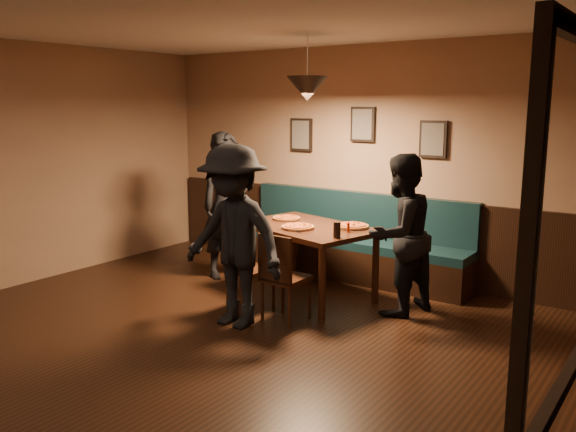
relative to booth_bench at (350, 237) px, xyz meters
The scene contains 24 objects.
floor 3.24m from the booth_bench, 90.00° to the right, with size 7.00×7.00×0.00m, color black.
ceiling 3.94m from the booth_bench, 90.00° to the right, with size 7.00×7.00×0.00m, color silver.
wall_back 0.95m from the booth_bench, 90.00° to the left, with size 6.00×6.00×0.00m, color #8C704F.
wall_right 4.48m from the booth_bench, 46.85° to the right, with size 7.00×7.00×0.00m, color #8C704F.
wainscot 0.27m from the booth_bench, 90.00° to the left, with size 5.88×0.06×1.00m, color black.
booth_bench is the anchor object (origin of this frame).
picture_left 1.52m from the booth_bench, 163.30° to the left, with size 0.32×0.04×0.42m, color black.
picture_center 1.38m from the booth_bench, 90.00° to the left, with size 0.32×0.04×0.42m, color black.
picture_right 1.52m from the booth_bench, 16.70° to the left, with size 0.32×0.04×0.42m, color black.
pendant_lamp 1.97m from the booth_bench, 91.72° to the right, with size 0.44×0.44×0.25m, color black.
dining_table 0.92m from the booth_bench, 91.72° to the right, with size 1.47×0.95×0.79m, color #311C0D.
chair_near_left 1.63m from the booth_bench, 99.00° to the right, with size 0.39×0.39×0.88m, color black, non-canonical shape.
chair_near_right 1.66m from the booth_bench, 82.43° to the right, with size 0.39×0.39×0.87m, color #321B0E, non-canonical shape.
diner_left 1.54m from the booth_bench, 146.12° to the right, with size 0.65×0.42×1.77m, color black.
diner_right 1.37m from the booth_bench, 38.87° to the right, with size 0.79×0.61×1.62m, color black.
diner_front 2.09m from the booth_bench, 92.63° to the right, with size 1.12×0.64×1.73m, color black.
pizza_a 0.91m from the booth_bench, 118.42° to the right, with size 0.31×0.31×0.04m, color gold.
pizza_b 1.14m from the booth_bench, 90.63° to the right, with size 0.35×0.35×0.04m, color orange.
pizza_c 0.90m from the booth_bench, 59.17° to the right, with size 0.35×0.35×0.04m, color gold.
soda_glass 1.39m from the booth_bench, 66.17° to the right, with size 0.07×0.07×0.16m, color black.
tabasco_bottle 1.14m from the booth_bench, 61.59° to the right, with size 0.03×0.03×0.12m, color #8F2004.
napkin_a 0.89m from the booth_bench, 132.43° to the right, with size 0.16×0.16×0.01m, color #1B6534.
napkin_b 1.32m from the booth_bench, 115.42° to the right, with size 0.14×0.14×0.01m, color #1B6723.
cutlery_set 1.29m from the booth_bench, 90.79° to the right, with size 0.02×0.17×0.00m, color #BCBCC0.
Camera 1 is at (3.47, -2.99, 2.09)m, focal length 37.09 mm.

